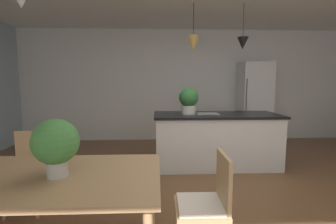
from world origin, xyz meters
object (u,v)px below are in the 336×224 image
potted_plant_on_table (56,144)px  refrigerator (254,103)px  dining_table (27,183)px  potted_plant_on_island (189,100)px  chair_far_left (28,168)px  kitchen_island (216,139)px  chair_kitchen_end (207,203)px

potted_plant_on_table → refrigerator: bearing=51.9°
dining_table → potted_plant_on_table: (0.25, -0.04, 0.31)m
potted_plant_on_island → potted_plant_on_table: 2.59m
chair_far_left → potted_plant_on_island: bearing=34.3°
kitchen_island → potted_plant_on_table: bearing=-127.7°
chair_far_left → potted_plant_on_table: (0.70, -0.91, 0.51)m
chair_far_left → potted_plant_on_table: bearing=-52.3°
dining_table → kitchen_island: bearing=48.1°
chair_kitchen_end → potted_plant_on_island: bearing=86.6°
chair_kitchen_end → potted_plant_on_island: potted_plant_on_island is taller
kitchen_island → potted_plant_on_island: (-0.47, 0.00, 0.68)m
chair_far_left → chair_kitchen_end: bearing=-25.4°
dining_table → chair_far_left: size_ratio=2.33×
dining_table → potted_plant_on_table: bearing=-8.6°
dining_table → potted_plant_on_table: potted_plant_on_table is taller
chair_kitchen_end → potted_plant_on_table: potted_plant_on_table is taller
dining_table → chair_kitchen_end: size_ratio=2.33×
chair_kitchen_end → potted_plant_on_island: 2.32m
dining_table → refrigerator: 5.06m
dining_table → refrigerator: refrigerator is taller
kitchen_island → chair_kitchen_end: bearing=-105.3°
chair_far_left → refrigerator: 4.80m
chair_far_left → chair_kitchen_end: same height
chair_kitchen_end → kitchen_island: bearing=74.7°
kitchen_island → potted_plant_on_table: 2.89m
dining_table → potted_plant_on_island: potted_plant_on_island is taller
potted_plant_on_table → chair_far_left: bearing=127.7°
chair_kitchen_end → potted_plant_on_island: size_ratio=1.97×
potted_plant_on_island → chair_kitchen_end: bearing=-93.4°
dining_table → kitchen_island: kitchen_island is taller
kitchen_island → potted_plant_on_island: 0.83m
kitchen_island → potted_plant_on_table: (-1.74, -2.25, 0.52)m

